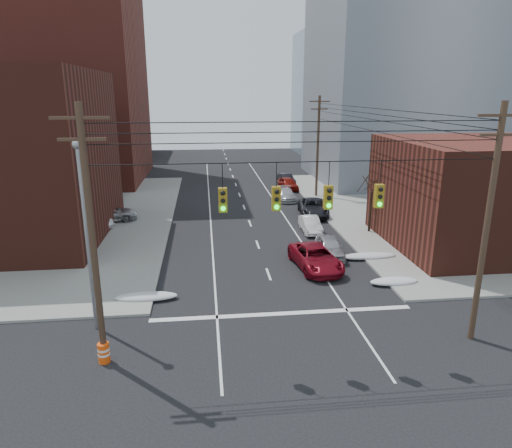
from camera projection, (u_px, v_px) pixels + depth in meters
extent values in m
plane|color=black|center=(311.00, 390.00, 18.03)|extent=(160.00, 160.00, 0.00)
cube|color=gray|center=(509.00, 206.00, 46.71)|extent=(40.00, 40.00, 0.15)
cube|color=maroon|center=(40.00, 62.00, 57.07)|extent=(24.00, 20.00, 30.00)
cube|color=#512218|center=(83.00, 122.00, 84.17)|extent=(22.00, 18.00, 12.00)
cube|color=gray|center=(403.00, 83.00, 58.94)|extent=(22.00, 20.00, 25.00)
cube|color=gray|center=(354.00, 94.00, 84.39)|extent=(20.00, 18.00, 22.00)
cube|color=#512218|center=(499.00, 194.00, 34.14)|extent=(16.00, 12.00, 8.00)
cylinder|color=#473323|center=(93.00, 242.00, 18.44)|extent=(0.28, 0.28, 11.00)
cube|color=#473323|center=(80.00, 118.00, 17.08)|extent=(2.20, 0.12, 0.12)
cube|color=#473323|center=(82.00, 139.00, 17.30)|extent=(1.80, 0.12, 0.12)
cylinder|color=#473323|center=(486.00, 228.00, 20.29)|extent=(0.28, 0.28, 11.00)
cube|color=#473323|center=(503.00, 115.00, 18.93)|extent=(2.20, 0.12, 0.12)
cube|color=#473323|center=(500.00, 135.00, 19.15)|extent=(1.80, 0.12, 0.12)
cylinder|color=#473323|center=(318.00, 148.00, 49.88)|extent=(0.28, 0.28, 11.00)
cube|color=#473323|center=(320.00, 101.00, 48.51)|extent=(2.20, 0.12, 0.12)
cube|color=#473323|center=(319.00, 109.00, 48.74)|extent=(1.80, 0.12, 0.12)
cylinder|color=black|center=(301.00, 162.00, 18.50)|extent=(17.00, 0.04, 0.04)
cylinder|color=black|center=(222.00, 176.00, 18.29)|extent=(0.03, 0.03, 1.00)
cube|color=olive|center=(223.00, 200.00, 18.57)|extent=(0.35, 0.30, 1.00)
sphere|color=black|center=(223.00, 193.00, 18.32)|extent=(0.20, 0.20, 0.20)
sphere|color=black|center=(223.00, 201.00, 18.41)|extent=(0.20, 0.20, 0.20)
sphere|color=#0CE526|center=(223.00, 209.00, 18.50)|extent=(0.20, 0.20, 0.20)
cylinder|color=black|center=(276.00, 175.00, 18.53)|extent=(0.03, 0.03, 1.00)
cube|color=olive|center=(276.00, 199.00, 18.81)|extent=(0.35, 0.30, 1.00)
sphere|color=black|center=(277.00, 192.00, 18.56)|extent=(0.20, 0.20, 0.20)
sphere|color=black|center=(277.00, 199.00, 18.65)|extent=(0.20, 0.20, 0.20)
sphere|color=#0CE526|center=(277.00, 207.00, 18.74)|extent=(0.20, 0.20, 0.20)
cylinder|color=black|center=(329.00, 174.00, 18.77)|extent=(0.03, 0.03, 1.00)
cube|color=olive|center=(328.00, 197.00, 19.05)|extent=(0.35, 0.30, 1.00)
sphere|color=black|center=(330.00, 191.00, 18.80)|extent=(0.20, 0.20, 0.20)
sphere|color=black|center=(329.00, 198.00, 18.89)|extent=(0.20, 0.20, 0.20)
sphere|color=#0CE526|center=(329.00, 206.00, 18.98)|extent=(0.20, 0.20, 0.20)
cylinder|color=black|center=(381.00, 173.00, 19.01)|extent=(0.03, 0.03, 1.00)
cube|color=olive|center=(379.00, 196.00, 19.29)|extent=(0.35, 0.30, 1.00)
sphere|color=black|center=(381.00, 189.00, 19.04)|extent=(0.20, 0.20, 0.20)
sphere|color=black|center=(380.00, 197.00, 19.13)|extent=(0.20, 0.20, 0.20)
sphere|color=#0CE526|center=(380.00, 204.00, 19.22)|extent=(0.20, 0.20, 0.20)
cylinder|color=gray|center=(87.00, 243.00, 21.47)|extent=(0.18, 0.18, 9.00)
sphere|color=gray|center=(77.00, 144.00, 20.20)|extent=(0.44, 0.44, 0.44)
cylinder|color=black|center=(370.00, 213.00, 37.67)|extent=(0.20, 0.20, 3.50)
cylinder|color=black|center=(376.00, 185.00, 37.18)|extent=(0.27, 0.82, 1.19)
cylinder|color=black|center=(372.00, 183.00, 37.58)|extent=(1.17, 0.54, 1.38)
cylinder|color=black|center=(364.00, 182.00, 37.66)|extent=(1.44, 1.00, 1.48)
cylinder|color=black|center=(367.00, 185.00, 37.04)|extent=(0.17, 0.84, 1.19)
cylinder|color=black|center=(369.00, 185.00, 36.56)|extent=(0.82, 0.99, 1.40)
cylinder|color=black|center=(377.00, 186.00, 36.19)|extent=(1.74, 0.21, 1.43)
cylinder|color=black|center=(377.00, 185.00, 36.85)|extent=(0.48, 0.73, 1.20)
ellipsoid|color=silver|center=(146.00, 297.00, 25.76)|extent=(3.50, 1.08, 0.42)
ellipsoid|color=silver|center=(394.00, 281.00, 27.84)|extent=(3.00, 1.08, 0.42)
ellipsoid|color=silver|center=(368.00, 256.00, 32.14)|extent=(4.00, 1.08, 0.42)
imported|color=maroon|center=(316.00, 258.00, 30.27)|extent=(3.10, 5.67, 1.51)
imported|color=#AEAEB3|center=(330.00, 247.00, 32.51)|extent=(1.97, 4.29, 1.43)
imported|color=white|center=(311.00, 225.00, 38.25)|extent=(1.43, 3.94, 1.29)
imported|color=black|center=(313.00, 207.00, 43.43)|extent=(3.22, 5.86, 1.55)
imported|color=#ABABAF|center=(286.00, 195.00, 49.56)|extent=(1.95, 4.42, 1.26)
imported|color=maroon|center=(288.00, 184.00, 54.95)|extent=(2.23, 4.49, 1.47)
imported|color=black|center=(286.00, 179.00, 58.05)|extent=(1.91, 4.23, 1.35)
imported|color=silver|center=(89.00, 221.00, 38.68)|extent=(4.38, 3.02, 1.37)
imported|color=#AAAAAF|center=(111.00, 214.00, 41.05)|extent=(5.04, 2.92, 1.32)
imported|color=black|center=(43.00, 234.00, 35.00)|extent=(5.16, 2.99, 1.41)
imported|color=silver|center=(57.00, 203.00, 45.00)|extent=(4.04, 2.41, 1.29)
cylinder|color=#FF4F0D|center=(104.00, 353.00, 19.77)|extent=(0.62, 0.62, 0.90)
cylinder|color=white|center=(103.00, 349.00, 19.72)|extent=(0.63, 0.63, 0.11)
cylinder|color=white|center=(104.00, 354.00, 19.79)|extent=(0.63, 0.63, 0.11)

